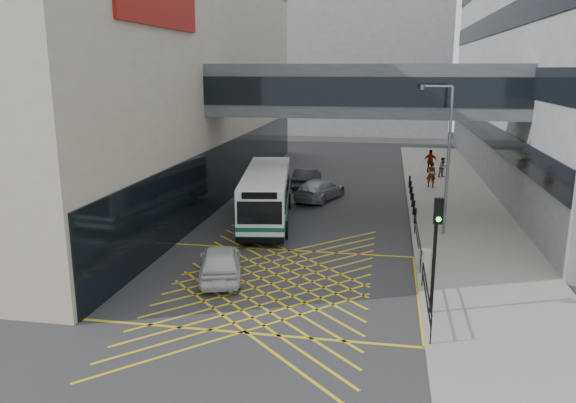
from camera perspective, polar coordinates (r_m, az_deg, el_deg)
The scene contains 18 objects.
ground at distance 23.63m, azimuth -1.73°, elevation -8.38°, with size 120.00×120.00×0.00m, color #333335.
building_whsmith at distance 43.72m, azimuth -21.33°, elevation 11.50°, with size 24.17×42.00×16.00m.
building_far at distance 81.73m, azimuth 5.70°, elevation 13.50°, with size 28.00×16.00×18.00m, color gray.
skybridge at distance 33.52m, azimuth 7.62°, elevation 11.13°, with size 20.00×4.10×3.00m.
pavement at distance 37.74m, azimuth 16.62°, elevation -0.47°, with size 6.00×54.00×0.16m, color gray.
box_junction at distance 23.62m, azimuth -1.73°, elevation -8.37°, with size 12.00×9.00×0.01m.
bus at distance 32.72m, azimuth -2.19°, elevation 0.75°, with size 4.03×10.92×2.99m.
car_white at distance 24.15m, azimuth -6.88°, elevation -6.08°, with size 1.93×4.71×1.50m, color silver.
car_dark at distance 42.19m, azimuth 1.91°, elevation 2.40°, with size 1.80×4.61×1.44m, color black.
car_silver at distance 38.16m, azimuth 3.25°, elevation 1.27°, with size 2.06×4.88×1.52m, color gray.
traffic_light at distance 20.25m, azimuth 14.80°, elevation -3.73°, with size 0.32×0.50×4.29m.
street_lamp at distance 30.23m, azimuth 15.69°, elevation 4.96°, with size 1.74×0.70×7.77m.
litter_bin at distance 25.21m, azimuth 13.69°, elevation -5.81°, with size 0.54×0.54×0.94m, color #ADA89E.
kerb_railings at distance 24.59m, azimuth 13.38°, elevation -5.67°, with size 0.05×12.54×1.00m.
bollards at distance 37.40m, azimuth 12.49°, elevation 0.49°, with size 0.14×10.14×0.90m.
pedestrian_a at distance 42.80m, azimuth 14.33°, elevation 2.67°, with size 0.75×0.53×1.88m, color gray.
pedestrian_b at distance 47.10m, azimuth 15.47°, elevation 3.36°, with size 0.77×0.45×1.58m, color gray.
pedestrian_c at distance 48.78m, azimuth 14.28°, elevation 3.98°, with size 1.15×0.55×1.94m, color gray.
Camera 1 is at (4.56, -21.46, 8.76)m, focal length 35.00 mm.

